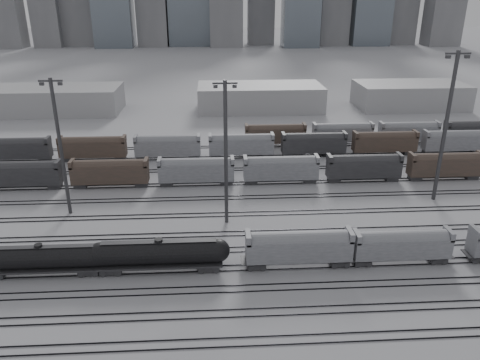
{
  "coord_description": "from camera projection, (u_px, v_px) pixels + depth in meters",
  "views": [
    {
      "loc": [
        -5.5,
        -55.38,
        36.5
      ],
      "look_at": [
        -0.74,
        24.1,
        4.0
      ],
      "focal_mm": 35.0,
      "sensor_mm": 36.0,
      "label": 1
    }
  ],
  "objects": [
    {
      "name": "tank_car_a",
      "position": [
        41.0,
        258.0,
        63.58
      ],
      "size": [
        18.38,
        3.06,
        4.54
      ],
      "color": "#262629",
      "rests_on": "ground"
    },
    {
      "name": "bg_string_near",
      "position": [
        281.0,
        170.0,
        94.24
      ],
      "size": [
        151.0,
        3.0,
        5.6
      ],
      "color": "gray",
      "rests_on": "ground"
    },
    {
      "name": "light_mast_c",
      "position": [
        226.0,
        151.0,
        74.39
      ],
      "size": [
        3.83,
        0.61,
        23.92
      ],
      "color": "#38383B",
      "rests_on": "ground"
    },
    {
      "name": "bg_string_far",
      "position": [
        376.0,
        134.0,
        117.94
      ],
      "size": [
        66.0,
        3.0,
        5.6
      ],
      "color": "#4E3B31",
      "rests_on": "ground"
    },
    {
      "name": "hopper_car_b",
      "position": [
        402.0,
        244.0,
        66.2
      ],
      "size": [
        13.89,
        2.76,
        4.97
      ],
      "color": "#262629",
      "rests_on": "ground"
    },
    {
      "name": "tracks",
      "position": [
        246.0,
        215.0,
        81.42
      ],
      "size": [
        220.0,
        71.5,
        0.16
      ],
      "color": "black",
      "rests_on": "ground"
    },
    {
      "name": "hopper_car_a",
      "position": [
        299.0,
        246.0,
        65.29
      ],
      "size": [
        14.93,
        2.97,
        5.34
      ],
      "color": "#262629",
      "rests_on": "ground"
    },
    {
      "name": "light_mast_d",
      "position": [
        446.0,
        125.0,
        82.36
      ],
      "size": [
        4.35,
        0.7,
        27.19
      ],
      "color": "#38383B",
      "rests_on": "ground"
    },
    {
      "name": "tank_car_b",
      "position": [
        159.0,
        253.0,
        64.42
      ],
      "size": [
        19.46,
        3.24,
        4.81
      ],
      "color": "#262629",
      "rests_on": "ground"
    },
    {
      "name": "warehouse_left",
      "position": [
        40.0,
        100.0,
        148.24
      ],
      "size": [
        50.0,
        18.0,
        8.0
      ],
      "primitive_type": "cube",
      "color": "#9E9FA1",
      "rests_on": "ground"
    },
    {
      "name": "warehouse_right",
      "position": [
        410.0,
        95.0,
        154.89
      ],
      "size": [
        35.0,
        18.0,
        8.0
      ],
      "primitive_type": "cube",
      "color": "#9E9FA1",
      "rests_on": "ground"
    },
    {
      "name": "light_mast_b",
      "position": [
        60.0,
        145.0,
        77.62
      ],
      "size": [
        3.78,
        0.61,
        23.64
      ],
      "color": "#38383B",
      "rests_on": "ground"
    },
    {
      "name": "warehouse_mid",
      "position": [
        260.0,
        97.0,
        152.12
      ],
      "size": [
        40.0,
        18.0,
        8.0
      ],
      "primitive_type": "cube",
      "color": "#9E9FA1",
      "rests_on": "ground"
    },
    {
      "name": "bg_string_mid",
      "position": [
        314.0,
        145.0,
        109.58
      ],
      "size": [
        151.0,
        3.0,
        5.6
      ],
      "color": "#262629",
      "rests_on": "ground"
    },
    {
      "name": "ground",
      "position": [
        256.0,
        271.0,
        65.28
      ],
      "size": [
        900.0,
        900.0,
        0.0
      ],
      "primitive_type": "plane",
      "color": "#B0B0B5",
      "rests_on": "ground"
    }
  ]
}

